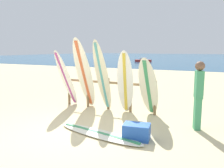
{
  "coord_description": "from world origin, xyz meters",
  "views": [
    {
      "loc": [
        3.28,
        -4.45,
        2.05
      ],
      "look_at": [
        -0.13,
        2.69,
        0.84
      ],
      "focal_mm": 36.54,
      "sensor_mm": 36.0,
      "label": 1
    }
  ],
  "objects_px": {
    "surfboard_leaning_center": "(125,83)",
    "small_boat_offshore": "(143,60)",
    "surfboard_rack": "(108,90)",
    "surfboard_leaning_center_left": "(102,76)",
    "surfboard_leaning_left": "(84,74)",
    "beachgoer_standing": "(198,93)",
    "surfboard_lying_on_sand": "(99,134)",
    "surfboard_leaning_far_left": "(66,79)",
    "cooler_box": "(137,132)",
    "surfboard_leaning_center_right": "(148,87)"
  },
  "relations": [
    {
      "from": "surfboard_leaning_center",
      "to": "small_boat_offshore",
      "type": "height_order",
      "value": "surfboard_leaning_center"
    },
    {
      "from": "surfboard_rack",
      "to": "surfboard_leaning_center_left",
      "type": "xyz_separation_m",
      "value": [
        -0.04,
        -0.35,
        0.51
      ]
    },
    {
      "from": "small_boat_offshore",
      "to": "surfboard_leaning_left",
      "type": "bearing_deg",
      "value": -75.96
    },
    {
      "from": "surfboard_leaning_center_left",
      "to": "beachgoer_standing",
      "type": "height_order",
      "value": "surfboard_leaning_center_left"
    },
    {
      "from": "surfboard_leaning_center_left",
      "to": "surfboard_lying_on_sand",
      "type": "xyz_separation_m",
      "value": [
        0.92,
        -1.9,
        -1.14
      ]
    },
    {
      "from": "surfboard_leaning_far_left",
      "to": "surfboard_leaning_center_left",
      "type": "xyz_separation_m",
      "value": [
        1.46,
        -0.03,
        0.16
      ]
    },
    {
      "from": "surfboard_rack",
      "to": "surfboard_leaning_left",
      "type": "xyz_separation_m",
      "value": [
        -0.73,
        -0.35,
        0.55
      ]
    },
    {
      "from": "surfboard_rack",
      "to": "surfboard_lying_on_sand",
      "type": "height_order",
      "value": "surfboard_rack"
    },
    {
      "from": "surfboard_leaning_center",
      "to": "cooler_box",
      "type": "relative_size",
      "value": 3.38
    },
    {
      "from": "surfboard_leaning_far_left",
      "to": "surfboard_leaning_center_left",
      "type": "distance_m",
      "value": 1.47
    },
    {
      "from": "surfboard_leaning_far_left",
      "to": "small_boat_offshore",
      "type": "xyz_separation_m",
      "value": [
        -6.49,
        29.04,
        -0.76
      ]
    },
    {
      "from": "surfboard_rack",
      "to": "surfboard_leaning_center",
      "type": "xyz_separation_m",
      "value": [
        0.73,
        -0.27,
        0.34
      ]
    },
    {
      "from": "surfboard_lying_on_sand",
      "to": "small_boat_offshore",
      "type": "distance_m",
      "value": 32.21
    },
    {
      "from": "surfboard_leaning_center_right",
      "to": "surfboard_lying_on_sand",
      "type": "bearing_deg",
      "value": -107.7
    },
    {
      "from": "surfboard_leaning_far_left",
      "to": "cooler_box",
      "type": "height_order",
      "value": "surfboard_leaning_far_left"
    },
    {
      "from": "surfboard_leaning_center_left",
      "to": "surfboard_leaning_center",
      "type": "distance_m",
      "value": 0.8
    },
    {
      "from": "surfboard_leaning_far_left",
      "to": "surfboard_leaning_center",
      "type": "relative_size",
      "value": 1.01
    },
    {
      "from": "cooler_box",
      "to": "surfboard_leaning_center_right",
      "type": "bearing_deg",
      "value": 89.46
    },
    {
      "from": "surfboard_leaning_center_right",
      "to": "surfboard_leaning_center_left",
      "type": "bearing_deg",
      "value": -178.06
    },
    {
      "from": "surfboard_rack",
      "to": "surfboard_leaning_center_left",
      "type": "height_order",
      "value": "surfboard_leaning_center_left"
    },
    {
      "from": "surfboard_rack",
      "to": "surfboard_leaning_far_left",
      "type": "xyz_separation_m",
      "value": [
        -1.51,
        -0.32,
        0.35
      ]
    },
    {
      "from": "surfboard_rack",
      "to": "small_boat_offshore",
      "type": "height_order",
      "value": "surfboard_rack"
    },
    {
      "from": "surfboard_leaning_center_right",
      "to": "beachgoer_standing",
      "type": "xyz_separation_m",
      "value": [
        1.45,
        -0.49,
        0.05
      ]
    },
    {
      "from": "surfboard_leaning_center",
      "to": "surfboard_lying_on_sand",
      "type": "distance_m",
      "value": 2.21
    },
    {
      "from": "surfboard_rack",
      "to": "surfboard_leaning_center_left",
      "type": "distance_m",
      "value": 0.62
    },
    {
      "from": "small_boat_offshore",
      "to": "surfboard_rack",
      "type": "bearing_deg",
      "value": -74.44
    },
    {
      "from": "surfboard_leaning_center_right",
      "to": "beachgoer_standing",
      "type": "distance_m",
      "value": 1.53
    },
    {
      "from": "surfboard_leaning_center_left",
      "to": "beachgoer_standing",
      "type": "relative_size",
      "value": 1.34
    },
    {
      "from": "surfboard_leaning_center_left",
      "to": "surfboard_leaning_far_left",
      "type": "bearing_deg",
      "value": 178.95
    },
    {
      "from": "surfboard_leaning_left",
      "to": "surfboard_leaning_center_left",
      "type": "xyz_separation_m",
      "value": [
        0.69,
        -0.0,
        -0.04
      ]
    },
    {
      "from": "surfboard_leaning_center_right",
      "to": "beachgoer_standing",
      "type": "height_order",
      "value": "surfboard_leaning_center_right"
    },
    {
      "from": "surfboard_leaning_left",
      "to": "cooler_box",
      "type": "distance_m",
      "value": 3.22
    },
    {
      "from": "surfboard_leaning_center_right",
      "to": "small_boat_offshore",
      "type": "xyz_separation_m",
      "value": [
        -9.5,
        29.01,
        -0.66
      ]
    },
    {
      "from": "surfboard_rack",
      "to": "surfboard_lying_on_sand",
      "type": "bearing_deg",
      "value": -68.7
    },
    {
      "from": "surfboard_leaning_center_left",
      "to": "surfboard_leaning_center",
      "type": "bearing_deg",
      "value": 5.75
    },
    {
      "from": "surfboard_leaning_far_left",
      "to": "surfboard_leaning_center",
      "type": "xyz_separation_m",
      "value": [
        2.24,
        0.05,
        -0.01
      ]
    },
    {
      "from": "surfboard_leaning_center_right",
      "to": "beachgoer_standing",
      "type": "bearing_deg",
      "value": -18.73
    },
    {
      "from": "cooler_box",
      "to": "surfboard_lying_on_sand",
      "type": "bearing_deg",
      "value": -179.39
    },
    {
      "from": "surfboard_lying_on_sand",
      "to": "surfboard_leaning_center",
      "type": "bearing_deg",
      "value": 94.1
    },
    {
      "from": "surfboard_lying_on_sand",
      "to": "surfboard_leaning_center_right",
      "type": "bearing_deg",
      "value": 72.3
    },
    {
      "from": "surfboard_rack",
      "to": "surfboard_leaning_center_right",
      "type": "height_order",
      "value": "surfboard_leaning_center_right"
    },
    {
      "from": "surfboard_lying_on_sand",
      "to": "beachgoer_standing",
      "type": "bearing_deg",
      "value": 35.08
    },
    {
      "from": "surfboard_leaning_center_right",
      "to": "small_boat_offshore",
      "type": "bearing_deg",
      "value": 108.12
    },
    {
      "from": "cooler_box",
      "to": "surfboard_leaning_center",
      "type": "bearing_deg",
      "value": 110.47
    },
    {
      "from": "surfboard_leaning_center",
      "to": "surfboard_lying_on_sand",
      "type": "height_order",
      "value": "surfboard_leaning_center"
    },
    {
      "from": "beachgoer_standing",
      "to": "cooler_box",
      "type": "relative_size",
      "value": 2.93
    },
    {
      "from": "surfboard_leaning_far_left",
      "to": "beachgoer_standing",
      "type": "height_order",
      "value": "surfboard_leaning_far_left"
    },
    {
      "from": "surfboard_lying_on_sand",
      "to": "cooler_box",
      "type": "relative_size",
      "value": 4.13
    },
    {
      "from": "surfboard_leaning_far_left",
      "to": "beachgoer_standing",
      "type": "bearing_deg",
      "value": -5.98
    },
    {
      "from": "surfboard_leaning_far_left",
      "to": "surfboard_rack",
      "type": "bearing_deg",
      "value": 12.18
    }
  ]
}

